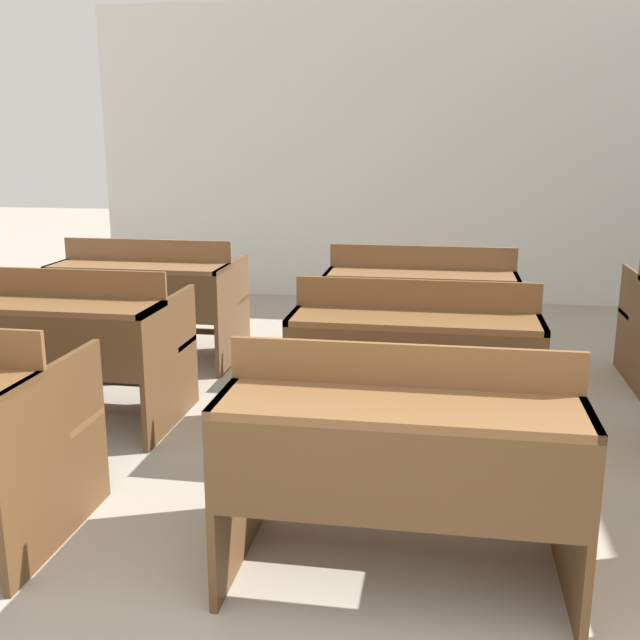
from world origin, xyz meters
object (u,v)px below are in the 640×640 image
(bench_second_center, at_px, (414,357))
(bench_second_left, at_px, (64,340))
(bench_third_left, at_px, (150,296))
(bench_third_center, at_px, (421,306))
(bench_front_center, at_px, (401,453))

(bench_second_center, bearing_deg, bench_second_left, 179.92)
(bench_second_center, xyz_separation_m, bench_third_left, (-1.90, 1.22, 0.00))
(bench_second_center, bearing_deg, bench_third_center, 90.52)
(bench_front_center, height_order, bench_third_left, same)
(bench_second_left, bearing_deg, bench_front_center, -32.29)
(bench_third_left, xyz_separation_m, bench_third_center, (1.89, -0.01, 0.00))
(bench_front_center, relative_size, bench_second_center, 1.00)
(bench_second_left, height_order, bench_second_center, same)
(bench_third_left, bearing_deg, bench_front_center, -51.81)
(bench_third_left, height_order, bench_third_center, same)
(bench_third_left, bearing_deg, bench_second_center, -32.68)
(bench_third_left, distance_m, bench_third_center, 1.89)
(bench_second_left, distance_m, bench_third_center, 2.25)
(bench_front_center, height_order, bench_second_left, same)
(bench_second_left, distance_m, bench_second_center, 1.91)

